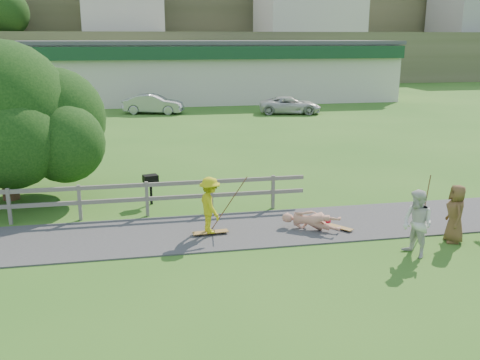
{
  "coord_description": "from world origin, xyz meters",
  "views": [
    {
      "loc": [
        -2.2,
        -12.68,
        5.35
      ],
      "look_at": [
        0.66,
        2.0,
        1.36
      ],
      "focal_mm": 40.0,
      "sensor_mm": 36.0,
      "label": 1
    }
  ],
  "objects_px": {
    "bbq": "(151,190)",
    "skater_fallen": "(311,221)",
    "spectator_c": "(456,214)",
    "car_white": "(290,105)",
    "skater_rider": "(210,209)",
    "tree": "(4,133)",
    "car_silver": "(153,104)",
    "spectator_a": "(417,224)"
  },
  "relations": [
    {
      "from": "tree",
      "to": "bbq",
      "type": "height_order",
      "value": "tree"
    },
    {
      "from": "skater_rider",
      "to": "skater_fallen",
      "type": "bearing_deg",
      "value": -105.28
    },
    {
      "from": "car_white",
      "to": "bbq",
      "type": "bearing_deg",
      "value": 164.32
    },
    {
      "from": "skater_fallen",
      "to": "spectator_c",
      "type": "xyz_separation_m",
      "value": [
        3.51,
        -1.54,
        0.49
      ]
    },
    {
      "from": "spectator_c",
      "to": "bbq",
      "type": "bearing_deg",
      "value": -107.11
    },
    {
      "from": "spectator_a",
      "to": "spectator_c",
      "type": "bearing_deg",
      "value": 97.67
    },
    {
      "from": "bbq",
      "to": "spectator_a",
      "type": "bearing_deg",
      "value": -56.86
    },
    {
      "from": "bbq",
      "to": "spectator_c",
      "type": "bearing_deg",
      "value": -47.5
    },
    {
      "from": "skater_fallen",
      "to": "spectator_c",
      "type": "distance_m",
      "value": 3.87
    },
    {
      "from": "spectator_a",
      "to": "car_silver",
      "type": "distance_m",
      "value": 28.31
    },
    {
      "from": "spectator_c",
      "to": "car_silver",
      "type": "distance_m",
      "value": 27.97
    },
    {
      "from": "skater_fallen",
      "to": "tree",
      "type": "height_order",
      "value": "tree"
    },
    {
      "from": "spectator_a",
      "to": "bbq",
      "type": "distance_m",
      "value": 8.57
    },
    {
      "from": "skater_rider",
      "to": "car_white",
      "type": "relative_size",
      "value": 0.36
    },
    {
      "from": "bbq",
      "to": "car_silver",
      "type": "bearing_deg",
      "value": 72.38
    },
    {
      "from": "tree",
      "to": "bbq",
      "type": "bearing_deg",
      "value": -17.79
    },
    {
      "from": "spectator_c",
      "to": "tree",
      "type": "bearing_deg",
      "value": -102.14
    },
    {
      "from": "bbq",
      "to": "car_white",
      "type": "bearing_deg",
      "value": 46.93
    },
    {
      "from": "skater_fallen",
      "to": "car_white",
      "type": "bearing_deg",
      "value": 17.89
    },
    {
      "from": "spectator_c",
      "to": "car_silver",
      "type": "height_order",
      "value": "spectator_c"
    },
    {
      "from": "skater_fallen",
      "to": "bbq",
      "type": "height_order",
      "value": "bbq"
    },
    {
      "from": "spectator_c",
      "to": "car_white",
      "type": "bearing_deg",
      "value": -171.1
    },
    {
      "from": "skater_fallen",
      "to": "bbq",
      "type": "distance_m",
      "value": 5.58
    },
    {
      "from": "skater_rider",
      "to": "skater_fallen",
      "type": "height_order",
      "value": "skater_rider"
    },
    {
      "from": "skater_fallen",
      "to": "car_silver",
      "type": "relative_size",
      "value": 0.39
    },
    {
      "from": "skater_rider",
      "to": "spectator_c",
      "type": "bearing_deg",
      "value": -117.01
    },
    {
      "from": "spectator_c",
      "to": "bbq",
      "type": "xyz_separation_m",
      "value": [
        -7.91,
        4.98,
        -0.3
      ]
    },
    {
      "from": "skater_rider",
      "to": "car_white",
      "type": "height_order",
      "value": "skater_rider"
    },
    {
      "from": "car_silver",
      "to": "bbq",
      "type": "distance_m",
      "value": 22.12
    },
    {
      "from": "skater_fallen",
      "to": "car_white",
      "type": "distance_m",
      "value": 24.46
    },
    {
      "from": "car_white",
      "to": "skater_rider",
      "type": "bearing_deg",
      "value": 170.85
    },
    {
      "from": "skater_fallen",
      "to": "tree",
      "type": "bearing_deg",
      "value": 94.16
    },
    {
      "from": "skater_rider",
      "to": "bbq",
      "type": "xyz_separation_m",
      "value": [
        -1.52,
        3.27,
        -0.29
      ]
    },
    {
      "from": "skater_fallen",
      "to": "skater_rider",
      "type": "bearing_deg",
      "value": 119.47
    },
    {
      "from": "skater_rider",
      "to": "bbq",
      "type": "relative_size",
      "value": 1.58
    },
    {
      "from": "car_silver",
      "to": "bbq",
      "type": "bearing_deg",
      "value": -166.63
    },
    {
      "from": "skater_rider",
      "to": "tree",
      "type": "relative_size",
      "value": 0.22
    },
    {
      "from": "tree",
      "to": "skater_rider",
      "type": "bearing_deg",
      "value": -37.59
    },
    {
      "from": "skater_rider",
      "to": "car_white",
      "type": "bearing_deg",
      "value": -33.29
    },
    {
      "from": "bbq",
      "to": "skater_fallen",
      "type": "bearing_deg",
      "value": -53.32
    },
    {
      "from": "spectator_c",
      "to": "car_white",
      "type": "relative_size",
      "value": 0.36
    },
    {
      "from": "car_white",
      "to": "skater_fallen",
      "type": "bearing_deg",
      "value": 177.28
    }
  ]
}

